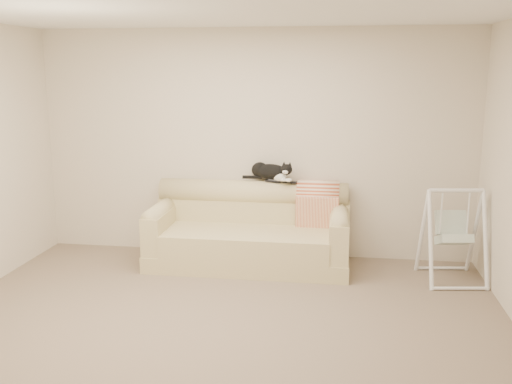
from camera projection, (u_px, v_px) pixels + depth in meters
ground_plane at (219, 325)px, 4.87m from camera, size 5.00×5.00×0.00m
room_shell at (217, 147)px, 4.56m from camera, size 5.04×4.04×2.60m
sofa at (250, 233)px, 6.36m from camera, size 2.20×0.93×0.90m
remote_a at (273, 181)px, 6.43m from camera, size 0.19×0.09×0.03m
remote_b at (290, 182)px, 6.38m from camera, size 0.18×0.09×0.02m
tuxedo_cat at (271, 172)px, 6.45m from camera, size 0.59×0.35×0.23m
throw_blanket at (318, 198)px, 6.40m from camera, size 0.47×0.38×0.58m
baby_swing at (453, 235)px, 5.83m from camera, size 0.67×0.71×0.98m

